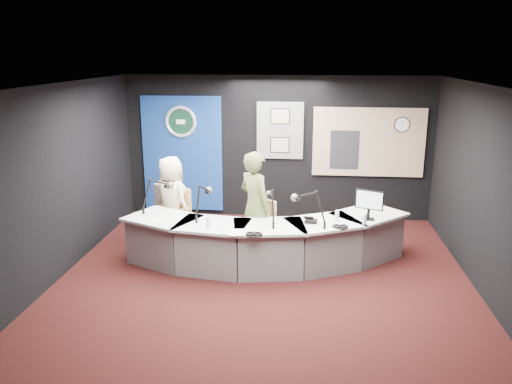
# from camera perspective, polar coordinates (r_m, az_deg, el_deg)

# --- Properties ---
(ground) EXTENTS (6.00, 6.00, 0.00)m
(ground) POSITION_cam_1_polar(r_m,az_deg,el_deg) (7.66, 0.90, -9.59)
(ground) COLOR black
(ground) RESTS_ON ground
(ceiling) EXTENTS (6.00, 6.00, 0.02)m
(ceiling) POSITION_cam_1_polar(r_m,az_deg,el_deg) (6.96, 1.00, 11.80)
(ceiling) COLOR silver
(ceiling) RESTS_ON ground
(wall_back) EXTENTS (6.00, 0.02, 2.80)m
(wall_back) POSITION_cam_1_polar(r_m,az_deg,el_deg) (10.11, 2.39, 4.91)
(wall_back) COLOR black
(wall_back) RESTS_ON ground
(wall_front) EXTENTS (6.00, 0.02, 2.80)m
(wall_front) POSITION_cam_1_polar(r_m,az_deg,el_deg) (4.37, -2.42, -9.47)
(wall_front) COLOR black
(wall_front) RESTS_ON ground
(wall_left) EXTENTS (0.02, 6.00, 2.80)m
(wall_left) POSITION_cam_1_polar(r_m,az_deg,el_deg) (8.01, -20.98, 1.09)
(wall_left) COLOR black
(wall_left) RESTS_ON ground
(wall_right) EXTENTS (0.02, 6.00, 2.80)m
(wall_right) POSITION_cam_1_polar(r_m,az_deg,el_deg) (7.56, 24.24, -0.05)
(wall_right) COLOR black
(wall_right) RESTS_ON ground
(broadcast_desk) EXTENTS (4.50, 1.90, 0.75)m
(broadcast_desk) POSITION_cam_1_polar(r_m,az_deg,el_deg) (8.03, 0.89, -5.50)
(broadcast_desk) COLOR silver
(broadcast_desk) RESTS_ON ground
(backdrop_panel) EXTENTS (1.60, 0.05, 2.30)m
(backdrop_panel) POSITION_cam_1_polar(r_m,az_deg,el_deg) (10.39, -8.18, 4.21)
(backdrop_panel) COLOR navy
(backdrop_panel) RESTS_ON wall_back
(agency_seal) EXTENTS (0.63, 0.07, 0.63)m
(agency_seal) POSITION_cam_1_polar(r_m,az_deg,el_deg) (10.25, -8.37, 7.73)
(agency_seal) COLOR silver
(agency_seal) RESTS_ON backdrop_panel
(seal_center) EXTENTS (0.48, 0.01, 0.48)m
(seal_center) POSITION_cam_1_polar(r_m,az_deg,el_deg) (10.25, -8.36, 7.74)
(seal_center) COLOR black
(seal_center) RESTS_ON backdrop_panel
(pinboard) EXTENTS (0.90, 0.04, 1.10)m
(pinboard) POSITION_cam_1_polar(r_m,az_deg,el_deg) (10.02, 2.69, 6.84)
(pinboard) COLOR slate
(pinboard) RESTS_ON wall_back
(framed_photo_upper) EXTENTS (0.34, 0.02, 0.27)m
(framed_photo_upper) POSITION_cam_1_polar(r_m,az_deg,el_deg) (9.95, 2.70, 8.41)
(framed_photo_upper) COLOR gray
(framed_photo_upper) RESTS_ON pinboard
(framed_photo_lower) EXTENTS (0.34, 0.02, 0.27)m
(framed_photo_lower) POSITION_cam_1_polar(r_m,az_deg,el_deg) (10.03, 2.66, 5.23)
(framed_photo_lower) COLOR gray
(framed_photo_lower) RESTS_ON pinboard
(booth_window_frame) EXTENTS (2.12, 0.06, 1.32)m
(booth_window_frame) POSITION_cam_1_polar(r_m,az_deg,el_deg) (10.10, 12.39, 5.42)
(booth_window_frame) COLOR tan
(booth_window_frame) RESTS_ON wall_back
(booth_glow) EXTENTS (2.00, 0.02, 1.20)m
(booth_glow) POSITION_cam_1_polar(r_m,az_deg,el_deg) (10.09, 12.39, 5.41)
(booth_glow) COLOR #D8CB89
(booth_glow) RESTS_ON booth_window_frame
(equipment_rack) EXTENTS (0.55, 0.02, 0.75)m
(equipment_rack) POSITION_cam_1_polar(r_m,az_deg,el_deg) (10.06, 9.80, 4.64)
(equipment_rack) COLOR black
(equipment_rack) RESTS_ON booth_window_frame
(wall_clock) EXTENTS (0.28, 0.01, 0.28)m
(wall_clock) POSITION_cam_1_polar(r_m,az_deg,el_deg) (10.11, 15.93, 7.21)
(wall_clock) COLOR white
(wall_clock) RESTS_ON booth_window_frame
(armchair_left) EXTENTS (0.76, 0.76, 0.96)m
(armchair_left) POSITION_cam_1_polar(r_m,az_deg,el_deg) (8.99, -9.30, -2.68)
(armchair_left) COLOR tan
(armchair_left) RESTS_ON ground
(armchair_right) EXTENTS (0.82, 0.82, 1.04)m
(armchair_right) POSITION_cam_1_polar(r_m,az_deg,el_deg) (8.18, -0.10, -4.01)
(armchair_right) COLOR tan
(armchair_right) RESTS_ON ground
(draped_jacket) EXTENTS (0.46, 0.38, 0.70)m
(draped_jacket) POSITION_cam_1_polar(r_m,az_deg,el_deg) (9.17, -10.03, -1.42)
(draped_jacket) COLOR #696259
(draped_jacket) RESTS_ON armchair_left
(person_man) EXTENTS (0.89, 0.83, 1.53)m
(person_man) POSITION_cam_1_polar(r_m,az_deg,el_deg) (8.90, -9.38, -0.93)
(person_man) COLOR beige
(person_man) RESTS_ON ground
(person_woman) EXTENTS (0.76, 0.75, 1.76)m
(person_woman) POSITION_cam_1_polar(r_m,az_deg,el_deg) (8.06, -0.11, -1.61)
(person_woman) COLOR #565F31
(person_woman) RESTS_ON ground
(computer_monitor) EXTENTS (0.39, 0.21, 0.29)m
(computer_monitor) POSITION_cam_1_polar(r_m,az_deg,el_deg) (7.93, 12.47, -0.83)
(computer_monitor) COLOR black
(computer_monitor) RESTS_ON broadcast_desk
(desk_phone) EXTENTS (0.20, 0.16, 0.05)m
(desk_phone) POSITION_cam_1_polar(r_m,az_deg,el_deg) (7.74, 6.14, -3.24)
(desk_phone) COLOR black
(desk_phone) RESTS_ON broadcast_desk
(headphones_near) EXTENTS (0.22, 0.22, 0.04)m
(headphones_near) POSITION_cam_1_polar(r_m,az_deg,el_deg) (7.60, 9.34, -3.78)
(headphones_near) COLOR black
(headphones_near) RESTS_ON broadcast_desk
(headphones_far) EXTENTS (0.22, 0.22, 0.04)m
(headphones_far) POSITION_cam_1_polar(r_m,az_deg,el_deg) (7.20, -0.21, -4.67)
(headphones_far) COLOR black
(headphones_far) RESTS_ON broadcast_desk
(paper_stack) EXTENTS (0.24, 0.31, 0.00)m
(paper_stack) POSITION_cam_1_polar(r_m,az_deg,el_deg) (7.95, -10.79, -3.09)
(paper_stack) COLOR white
(paper_stack) RESTS_ON broadcast_desk
(notepad) EXTENTS (0.24, 0.31, 0.00)m
(notepad) POSITION_cam_1_polar(r_m,az_deg,el_deg) (7.30, -2.15, -4.52)
(notepad) COLOR white
(notepad) RESTS_ON broadcast_desk
(boom_mic_a) EXTENTS (0.43, 0.66, 0.60)m
(boom_mic_a) POSITION_cam_1_polar(r_m,az_deg,el_deg) (8.43, -10.96, 0.08)
(boom_mic_a) COLOR black
(boom_mic_a) RESTS_ON broadcast_desk
(boom_mic_b) EXTENTS (0.20, 0.73, 0.60)m
(boom_mic_b) POSITION_cam_1_polar(r_m,az_deg,el_deg) (7.95, -5.95, -0.66)
(boom_mic_b) COLOR black
(boom_mic_b) RESTS_ON broadcast_desk
(boom_mic_c) EXTENTS (0.24, 0.73, 0.60)m
(boom_mic_c) POSITION_cam_1_polar(r_m,az_deg,el_deg) (7.66, 1.69, -1.21)
(boom_mic_c) COLOR black
(boom_mic_c) RESTS_ON broadcast_desk
(boom_mic_d) EXTENTS (0.57, 0.54, 0.60)m
(boom_mic_d) POSITION_cam_1_polar(r_m,az_deg,el_deg) (7.61, 5.95, -1.39)
(boom_mic_d) COLOR black
(boom_mic_d) RESTS_ON broadcast_desk
(water_bottles) EXTENTS (2.33, 0.57, 0.18)m
(water_bottles) POSITION_cam_1_polar(r_m,az_deg,el_deg) (7.58, 3.52, -3.07)
(water_bottles) COLOR silver
(water_bottles) RESTS_ON broadcast_desk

